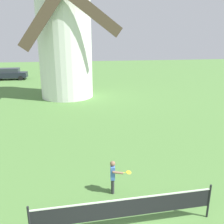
# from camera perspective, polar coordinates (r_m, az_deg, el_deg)

# --- Properties ---
(windmill) EXTENTS (9.26, 5.48, 13.50)m
(windmill) POSITION_cam_1_polar(r_m,az_deg,el_deg) (22.35, -11.51, 19.69)
(windmill) COLOR white
(windmill) RESTS_ON ground_plane
(tennis_net) EXTENTS (5.10, 0.06, 1.10)m
(tennis_net) POSITION_cam_1_polar(r_m,az_deg,el_deg) (6.96, 3.28, -22.20)
(tennis_net) COLOR black
(tennis_net) RESTS_ON ground_plane
(player_far) EXTENTS (0.70, 0.56, 1.21)m
(player_far) POSITION_cam_1_polar(r_m,az_deg,el_deg) (8.31, 0.34, -15.00)
(player_far) COLOR #333338
(player_far) RESTS_ON ground_plane
(parked_car_black) EXTENTS (4.40, 1.91, 1.56)m
(parked_car_black) POSITION_cam_1_polar(r_m,az_deg,el_deg) (35.16, -23.46, 8.49)
(parked_car_black) COLOR #1E232D
(parked_car_black) RESTS_ON ground_plane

